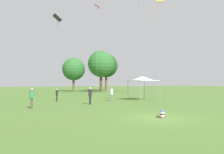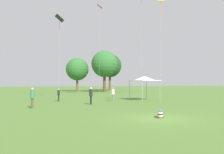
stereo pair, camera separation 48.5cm
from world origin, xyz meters
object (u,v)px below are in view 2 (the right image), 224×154
Objects in this scene: person_standing_2 at (113,93)px; distant_tree_0 at (104,64)px; distant_tree_2 at (77,69)px; person_standing_3 at (32,96)px; person_standing_0 at (59,94)px; kite_4 at (100,9)px; kite_3 at (59,20)px; distant_tree_1 at (110,66)px; person_standing_1 at (91,94)px; kite_2 at (161,5)px; seated_toddler at (160,115)px; canopy_tent at (144,79)px.

distant_tree_0 is at bearing -162.26° from person_standing_2.
person_standing_2 is 34.57m from distant_tree_2.
person_standing_3 is 41.11m from distant_tree_2.
kite_4 is at bearing -162.21° from person_standing_0.
distant_tree_1 is (22.12, 30.13, -3.67)m from kite_3.
distant_tree_2 is (5.46, 33.76, 5.10)m from person_standing_2.
person_standing_1 is 0.17× the size of distant_tree_0.
kite_3 is 1.30× the size of distant_tree_2.
kite_3 reaches higher than distant_tree_2.
distant_tree_1 is (5.89, 9.27, 0.44)m from distant_tree_0.
kite_4 reaches higher than distant_tree_1.
person_standing_3 is 0.17× the size of distant_tree_0.
kite_2 is at bearing -107.67° from kite_4.
seated_toddler is at bearing -108.97° from distant_tree_0.
person_standing_2 is 0.16× the size of distant_tree_0.
person_standing_1 is at bearing -131.38° from kite_3.
person_standing_1 is 8.95m from canopy_tent.
person_standing_2 is 4.82m from canopy_tent.
person_standing_1 is at bearing 92.14° from seated_toddler.
seated_toddler is 28.82m from kite_4.
kite_4 reaches higher than person_standing_0.
kite_4 is 1.50× the size of distant_tree_0.
seated_toddler is 0.29× the size of person_standing_1.
seated_toddler is at bearing -135.88° from person_standing_1.
kite_2 is at bearing -103.99° from distant_tree_0.
distant_tree_2 is at bearing 76.84° from seated_toddler.
seated_toddler is 23.13m from kite_3.
kite_3 reaches higher than person_standing_2.
kite_2 is 45.72m from distant_tree_1.
kite_2 reaches higher than distant_tree_0.
canopy_tent is 14.82m from kite_3.
seated_toddler is 0.06× the size of distant_tree_2.
distant_tree_1 reaches higher than distant_tree_0.
person_standing_1 is at bearing -14.39° from person_standing_2.
distant_tree_0 is at bearing -122.44° from distant_tree_1.
canopy_tent is at bearing -27.26° from person_standing_3.
kite_2 is at bearing -51.67° from person_standing_3.
distant_tree_2 is at bearing 19.76° from kite_3.
person_standing_2 is 0.18× the size of distant_tree_2.
person_standing_2 is at bearing -121.10° from kite_4.
kite_4 is (8.76, 8.12, 14.31)m from person_standing_0.
person_standing_0 is at bearing -153.49° from kite_2.
distant_tree_1 reaches higher than person_standing_2.
person_standing_2 reaches higher than seated_toddler.
kite_2 is at bearing 109.48° from person_standing_0.
person_standing_0 is 11.18m from canopy_tent.
distant_tree_2 is (2.91, 39.99, -4.37)m from kite_2.
distant_tree_2 is (2.85, 23.02, -9.14)m from kite_4.
canopy_tent reaches higher than person_standing_0.
canopy_tent is 9.81m from kite_2.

